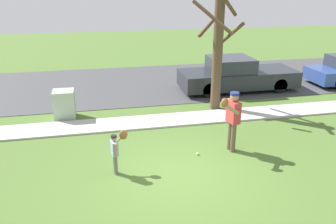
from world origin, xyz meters
TOP-DOWN VIEW (x-y plane):
  - ground_plane at (0.00, 3.50)m, footprint 48.00×48.00m
  - sidewalk_strip at (0.00, 3.60)m, footprint 36.00×1.20m
  - road_surface at (0.00, 8.60)m, footprint 36.00×6.80m
  - person_adult at (1.78, 0.97)m, footprint 0.69×0.74m
  - person_child at (-1.50, 0.42)m, footprint 0.47×0.48m
  - baseball at (0.78, 0.92)m, footprint 0.07×0.07m
  - utility_cabinet at (-3.07, 4.67)m, footprint 0.73×0.71m
  - street_tree_near at (2.55, 4.50)m, footprint 1.84×1.88m
  - parked_pickup_dark at (4.27, 6.65)m, footprint 5.20×1.95m

SIDE VIEW (x-z plane):
  - ground_plane at x=0.00m, z-range 0.00..0.00m
  - road_surface at x=0.00m, z-range 0.00..0.02m
  - sidewalk_strip at x=0.00m, z-range 0.00..0.06m
  - baseball at x=0.78m, z-range 0.00..0.07m
  - utility_cabinet at x=-3.07m, z-range 0.00..1.02m
  - parked_pickup_dark at x=4.27m, z-range -0.06..1.41m
  - person_child at x=-1.50m, z-range 0.17..1.27m
  - person_adult at x=1.78m, z-range 0.22..1.99m
  - street_tree_near at x=2.55m, z-range 0.16..4.46m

